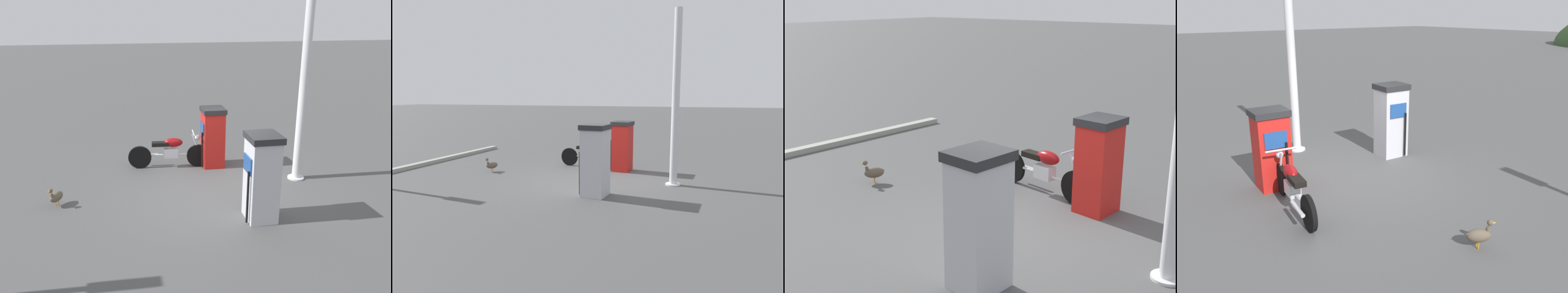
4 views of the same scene
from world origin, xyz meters
TOP-DOWN VIEW (x-y plane):
  - ground_plane at (0.00, 0.00)m, footprint 120.00×120.00m
  - fuel_pump_near at (-0.55, -1.51)m, footprint 0.68×0.73m
  - fuel_pump_far at (-0.55, 1.51)m, footprint 0.69×0.74m
  - motorcycle_near_pump at (0.56, -1.67)m, footprint 2.10×0.69m
  - wandering_duck at (3.31, -0.10)m, footprint 0.35×0.42m
  - canopy_support_pole at (-2.25, -0.10)m, footprint 0.40×0.40m

SIDE VIEW (x-z plane):
  - ground_plane at x=0.00m, z-range 0.00..0.00m
  - wandering_duck at x=3.31m, z-range -0.01..0.44m
  - motorcycle_near_pump at x=0.56m, z-range -0.02..0.91m
  - fuel_pump_near at x=-0.55m, z-range 0.01..1.58m
  - fuel_pump_far at x=-0.55m, z-range 0.01..1.73m
  - canopy_support_pole at x=-2.25m, z-range -0.08..4.49m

